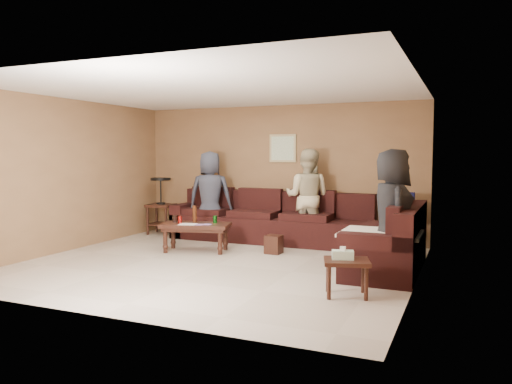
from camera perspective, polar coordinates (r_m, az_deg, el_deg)
room at (r=7.14m, az=-4.55°, el=4.88°), size 5.60×5.50×2.50m
sectional_sofa at (r=8.32m, az=5.39°, el=-4.42°), size 4.65×2.90×0.97m
coffee_table at (r=8.24m, az=-6.92°, el=-4.06°), size 1.21×0.81×0.74m
end_table_left at (r=10.13m, az=-10.81°, el=-1.41°), size 0.56×0.56×1.12m
side_table_right at (r=5.74m, az=10.24°, el=-8.09°), size 0.60×0.54×0.56m
waste_bin at (r=8.05m, az=2.04°, el=-6.00°), size 0.25×0.25×0.29m
wall_art at (r=9.37m, az=3.07°, el=5.01°), size 0.52×0.04×0.52m
person_left at (r=9.35m, az=-5.25°, el=-0.37°), size 0.92×0.74×1.65m
person_middle at (r=8.81m, az=5.90°, el=-0.55°), size 0.82×0.64×1.68m
person_right at (r=6.70m, az=15.29°, el=-2.34°), size 0.80×0.95×1.67m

